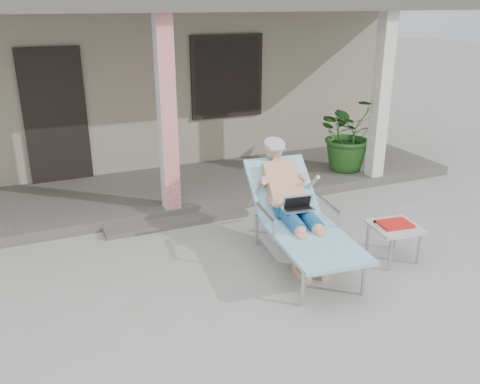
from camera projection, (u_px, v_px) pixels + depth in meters
name	position (u px, v px, depth m)	size (l,w,h in m)	color
ground	(229.00, 290.00, 5.43)	(60.00, 60.00, 0.00)	#9E9E99
house	(109.00, 64.00, 10.42)	(10.40, 5.40, 3.30)	#9D947D
porch_deck	(157.00, 192.00, 7.98)	(10.00, 2.00, 0.15)	#605B56
porch_overhang	(146.00, 9.00, 6.97)	(10.00, 2.30, 2.85)	silver
porch_step	(178.00, 222.00, 7.00)	(2.00, 0.30, 0.07)	#605B56
lounger	(296.00, 190.00, 5.86)	(1.00, 2.15, 1.37)	#B7B7BC
side_table	(394.00, 229.00, 5.93)	(0.59, 0.59, 0.47)	beige
potted_palm	(350.00, 133.00, 8.63)	(1.14, 0.99, 1.27)	#26591E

